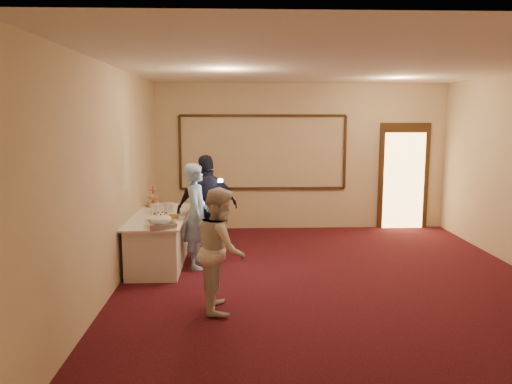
% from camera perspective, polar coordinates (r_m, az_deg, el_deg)
% --- Properties ---
extents(floor, '(7.00, 7.00, 0.00)m').
position_cam_1_polar(floor, '(7.29, 8.61, -10.11)').
color(floor, black).
rests_on(floor, ground).
extents(room_walls, '(6.04, 7.04, 3.02)m').
position_cam_1_polar(room_walls, '(6.91, 8.99, 5.99)').
color(room_walls, beige).
rests_on(room_walls, floor).
extents(wall_molding, '(3.45, 0.04, 1.55)m').
position_cam_1_polar(wall_molding, '(10.29, 0.80, 4.55)').
color(wall_molding, black).
rests_on(wall_molding, room_walls).
extents(doorway, '(1.05, 0.07, 2.20)m').
position_cam_1_polar(doorway, '(10.88, 16.51, 1.67)').
color(doorway, black).
rests_on(doorway, floor).
extents(buffet_table, '(0.87, 2.20, 0.77)m').
position_cam_1_polar(buffet_table, '(8.19, -10.89, -5.25)').
color(buffet_table, white).
rests_on(buffet_table, floor).
extents(pavlova_tray, '(0.50, 0.57, 0.19)m').
position_cam_1_polar(pavlova_tray, '(7.25, -10.84, -3.28)').
color(pavlova_tray, silver).
rests_on(pavlova_tray, buffet_table).
extents(cupcake_stand, '(0.27, 0.27, 0.40)m').
position_cam_1_polar(cupcake_stand, '(8.91, -11.68, -0.72)').
color(cupcake_stand, '#C94044').
rests_on(cupcake_stand, buffet_table).
extents(plate_stack_a, '(0.19, 0.19, 0.16)m').
position_cam_1_polar(plate_stack_a, '(8.21, -11.31, -1.94)').
color(plate_stack_a, white).
rests_on(plate_stack_a, buffet_table).
extents(plate_stack_b, '(0.18, 0.18, 0.15)m').
position_cam_1_polar(plate_stack_b, '(8.36, -9.94, -1.75)').
color(plate_stack_b, white).
rests_on(plate_stack_b, buffet_table).
extents(tart, '(0.26, 0.26, 0.05)m').
position_cam_1_polar(tart, '(7.81, -9.66, -2.84)').
color(tart, white).
rests_on(tart, buffet_table).
extents(man, '(0.39, 0.59, 1.63)m').
position_cam_1_polar(man, '(7.75, -6.81, -2.73)').
color(man, '#81A9D6').
rests_on(man, floor).
extents(woman, '(0.63, 0.77, 1.50)m').
position_cam_1_polar(woman, '(6.06, -4.05, -6.51)').
color(woman, silver).
rests_on(woman, floor).
extents(guest, '(1.09, 0.73, 1.72)m').
position_cam_1_polar(guest, '(8.15, -5.55, -1.80)').
color(guest, black).
rests_on(guest, floor).
extents(camera_flash, '(0.07, 0.05, 0.05)m').
position_cam_1_polar(camera_flash, '(7.87, -4.09, 1.30)').
color(camera_flash, white).
rests_on(camera_flash, guest).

